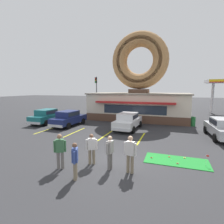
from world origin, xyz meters
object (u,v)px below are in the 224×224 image
object	(u,v)px
car_navy	(69,118)
pedestrian_hooded_kid	(110,151)
pedestrian_leather_jacket_man	(92,148)
trash_bin	(193,121)
car_teal	(47,116)
car_white	(128,120)
car_silver	(223,127)
traffic_light_pole	(96,90)
pedestrian_blue_sweater_man	(130,152)
golf_ball	(171,160)
putting_flag_pin	(207,158)
pedestrian_beanie_man	(60,150)
pedestrian_clipboard_woman	(75,159)

from	to	relation	value
car_navy	pedestrian_hooded_kid	distance (m)	10.99
pedestrian_leather_jacket_man	trash_bin	size ratio (longest dim) A/B	1.65
car_teal	trash_bin	distance (m)	15.95
car_white	car_teal	distance (m)	9.43
car_silver	pedestrian_hooded_kid	distance (m)	10.35
pedestrian_leather_jacket_man	traffic_light_pole	bearing A→B (deg)	113.57
pedestrian_hooded_kid	car_white	bearing A→B (deg)	98.34
pedestrian_blue_sweater_man	pedestrian_leather_jacket_man	world-z (taller)	pedestrian_blue_sweater_man
golf_ball	car_silver	distance (m)	7.10
pedestrian_hooded_kid	trash_bin	world-z (taller)	pedestrian_hooded_kid
car_silver	pedestrian_leather_jacket_man	size ratio (longest dim) A/B	2.91
pedestrian_blue_sweater_man	trash_bin	distance (m)	12.89
car_silver	traffic_light_pole	xyz separation A→B (m)	(-15.49, 10.18, 2.84)
car_teal	car_navy	bearing A→B (deg)	-7.84
car_silver	car_navy	size ratio (longest dim) A/B	1.01
pedestrian_blue_sweater_man	pedestrian_hooded_kid	bearing A→B (deg)	176.70
golf_ball	car_white	bearing A→B (deg)	122.11
car_silver	traffic_light_pole	bearing A→B (deg)	146.69
putting_flag_pin	pedestrian_beanie_man	distance (m)	7.35
putting_flag_pin	pedestrian_clipboard_woman	size ratio (longest dim) A/B	0.34
car_silver	pedestrian_beanie_man	distance (m)	12.46
golf_ball	car_white	distance (m)	7.72
car_teal	pedestrian_leather_jacket_man	bearing A→B (deg)	-40.58
car_white	pedestrian_beanie_man	size ratio (longest dim) A/B	2.68
car_navy	trash_bin	bearing A→B (deg)	18.97
pedestrian_clipboard_woman	car_navy	bearing A→B (deg)	124.47
golf_ball	pedestrian_beanie_man	size ratio (longest dim) A/B	0.02
putting_flag_pin	car_navy	distance (m)	13.50
car_white	car_silver	bearing A→B (deg)	-3.82
car_teal	pedestrian_clipboard_woman	bearing A→B (deg)	-45.70
putting_flag_pin	pedestrian_leather_jacket_man	xyz separation A→B (m)	(-5.60, -1.73, 0.45)
pedestrian_beanie_man	trash_bin	xyz separation A→B (m)	(7.11, 13.01, -0.47)
car_navy	car_teal	bearing A→B (deg)	172.16
pedestrian_hooded_kid	trash_bin	distance (m)	13.16
car_navy	car_teal	xyz separation A→B (m)	(-3.14, 0.43, 0.00)
putting_flag_pin	car_navy	bearing A→B (deg)	153.31
pedestrian_clipboard_woman	pedestrian_beanie_man	distance (m)	1.37
golf_ball	traffic_light_pole	world-z (taller)	traffic_light_pole
golf_ball	putting_flag_pin	bearing A→B (deg)	-2.18
golf_ball	trash_bin	world-z (taller)	trash_bin
car_silver	pedestrian_clipboard_woman	bearing A→B (deg)	-129.27
car_white	traffic_light_pole	size ratio (longest dim) A/B	0.80
traffic_light_pole	pedestrian_leather_jacket_man	bearing A→B (deg)	-66.43
putting_flag_pin	car_silver	size ratio (longest dim) A/B	0.12
pedestrian_leather_jacket_man	pedestrian_beanie_man	distance (m)	1.56
pedestrian_beanie_man	car_navy	bearing A→B (deg)	120.86
car_white	pedestrian_hooded_kid	distance (m)	8.60
putting_flag_pin	pedestrian_hooded_kid	world-z (taller)	pedestrian_hooded_kid
car_silver	pedestrian_clipboard_woman	xyz separation A→B (m)	(-7.67, -9.38, 0.02)
pedestrian_beanie_man	trash_bin	world-z (taller)	pedestrian_beanie_man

